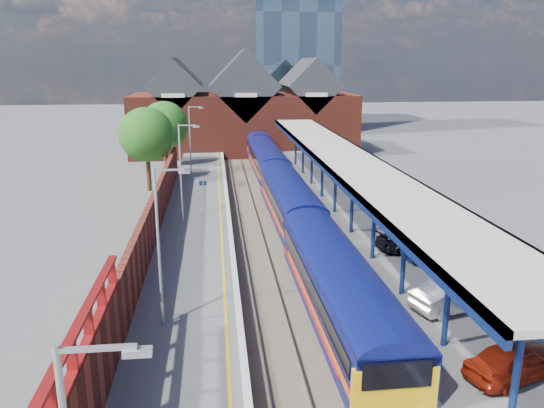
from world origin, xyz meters
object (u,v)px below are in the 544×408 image
at_px(lamp_post_d, 191,136).
at_px(parked_car_red, 516,361).
at_px(lamp_post_b, 162,238).
at_px(lamp_post_c, 182,166).
at_px(parked_car_blue, 435,251).
at_px(train, 276,176).
at_px(parked_car_dark, 411,239).
at_px(parked_car_silver, 456,295).
at_px(platform_sign, 203,191).

xyz_separation_m(lamp_post_d, parked_car_red, (12.96, -37.46, -3.31)).
distance_m(lamp_post_b, lamp_post_c, 16.00).
bearing_deg(lamp_post_b, parked_car_blue, 23.06).
relative_size(lamp_post_c, lamp_post_d, 1.00).
bearing_deg(lamp_post_d, train, -39.12).
xyz_separation_m(parked_car_red, parked_car_dark, (1.18, 13.76, -0.03)).
relative_size(train, lamp_post_d, 9.42).
relative_size(train, lamp_post_c, 9.42).
relative_size(lamp_post_c, parked_car_silver, 1.61).
height_order(parked_car_red, parked_car_dark, parked_car_red).
bearing_deg(parked_car_red, lamp_post_d, 0.01).
distance_m(lamp_post_c, parked_car_silver, 20.98).
relative_size(lamp_post_c, parked_car_blue, 1.83).
relative_size(lamp_post_c, platform_sign, 2.80).
height_order(parked_car_red, parked_car_silver, parked_car_silver).
height_order(lamp_post_d, parked_car_dark, lamp_post_d).
bearing_deg(parked_car_red, train, -9.75).
bearing_deg(parked_car_silver, lamp_post_d, 4.82).
height_order(platform_sign, parked_car_red, platform_sign).
relative_size(lamp_post_b, lamp_post_d, 1.00).
height_order(train, parked_car_red, train).
relative_size(lamp_post_b, lamp_post_c, 1.00).
height_order(train, lamp_post_c, lamp_post_c).
bearing_deg(lamp_post_b, platform_sign, 85.67).
xyz_separation_m(train, platform_sign, (-6.49, -7.61, 0.57)).
distance_m(lamp_post_c, lamp_post_d, 16.00).
height_order(lamp_post_d, parked_car_silver, lamp_post_d).
bearing_deg(parked_car_dark, platform_sign, 35.57).
bearing_deg(parked_car_red, parked_car_silver, -22.02).
bearing_deg(platform_sign, parked_car_red, -63.70).
relative_size(train, platform_sign, 26.37).
distance_m(parked_car_red, parked_car_blue, 11.94).
bearing_deg(train, parked_car_red, -80.68).
xyz_separation_m(lamp_post_b, lamp_post_d, (0.00, 32.00, 0.00)).
bearing_deg(parked_car_silver, parked_car_blue, -32.20).
relative_size(platform_sign, parked_car_red, 0.62).
relative_size(lamp_post_b, parked_car_blue, 1.83).
xyz_separation_m(parked_car_dark, parked_car_blue, (0.72, -1.97, -0.12)).
xyz_separation_m(lamp_post_b, lamp_post_c, (0.00, 16.00, 0.00)).
distance_m(train, parked_car_dark, 18.42).
xyz_separation_m(lamp_post_d, parked_car_blue, (14.86, -25.67, -3.46)).
bearing_deg(lamp_post_c, parked_car_blue, -33.06).
bearing_deg(parked_car_silver, platform_sign, 15.81).
height_order(platform_sign, parked_car_blue, platform_sign).
bearing_deg(lamp_post_b, train, 72.95).
relative_size(lamp_post_b, parked_car_silver, 1.61).
height_order(platform_sign, parked_car_dark, platform_sign).
distance_m(lamp_post_b, parked_car_dark, 16.73).
height_order(parked_car_red, parked_car_blue, parked_car_red).
bearing_deg(platform_sign, lamp_post_d, 95.56).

